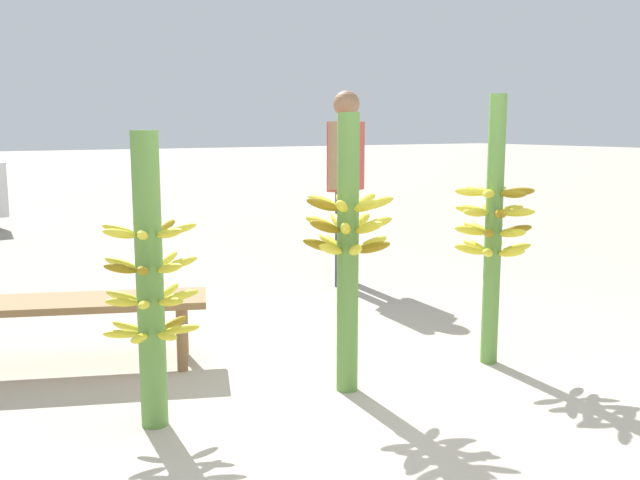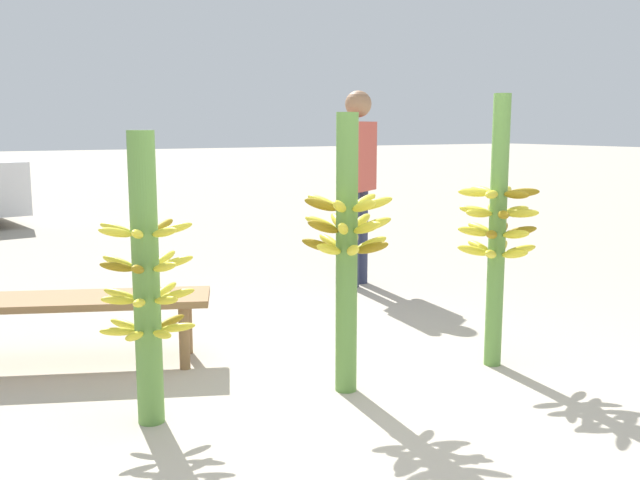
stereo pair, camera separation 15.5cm
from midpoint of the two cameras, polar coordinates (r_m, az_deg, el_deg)
name	(u,v)px [view 2 (the right image)]	position (r m, az deg, el deg)	size (l,w,h in m)	color
ground_plane	(371,418)	(3.47, 5.43, -14.02)	(80.00, 80.00, 0.00)	#A89E8C
banana_stalk_left	(146,280)	(3.29, -12.43, -3.17)	(0.43, 0.44, 1.34)	#5B8C3D
banana_stalk_center	(347,245)	(3.59, 3.38, -0.41)	(0.47, 0.47, 1.43)	#5B8C3D
banana_stalk_right	(497,228)	(4.12, 15.05, 0.91)	(0.46, 0.46, 1.54)	#5B8C3D
vendor_person	(358,170)	(6.06, 3.77, 5.62)	(0.55, 0.40, 1.65)	#2D334C
market_bench	(72,307)	(4.27, -18.23, -5.08)	(1.57, 0.95, 0.40)	olive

